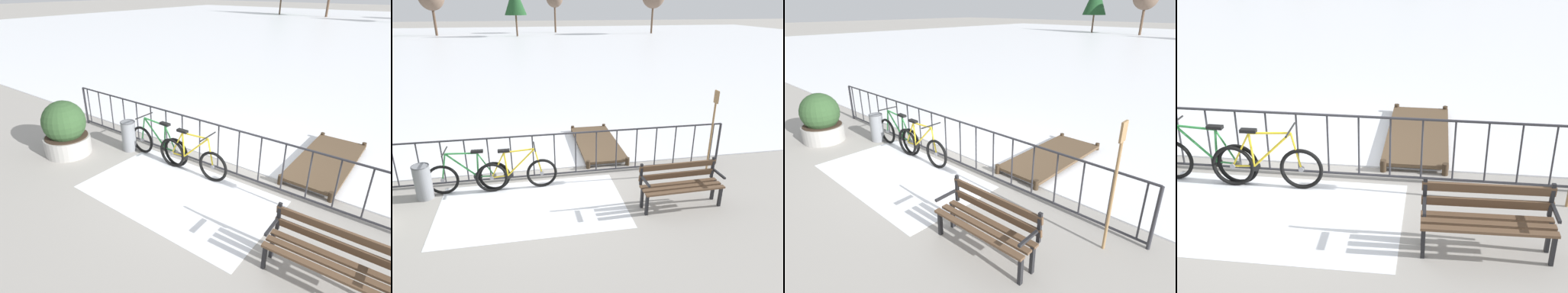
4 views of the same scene
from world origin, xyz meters
The scene contains 11 objects.
ground_plane centered at (0.00, 0.00, 0.00)m, with size 160.00×160.00×0.00m, color #9E9991.
frozen_pond centered at (0.00, 28.40, 0.01)m, with size 80.00×56.00×0.03m, color white.
snow_patch centered at (-0.10, -1.20, 0.00)m, with size 3.64×2.13×0.01m, color white.
railing_fence centered at (0.00, 0.00, 0.56)m, with size 9.06×0.06×1.07m.
bicycle_near_railing centered at (-1.36, -0.37, 0.37)m, with size 1.71×0.52×0.97m.
bicycle_second centered at (-0.37, -0.43, 0.37)m, with size 1.71×0.52×0.97m.
park_bench centered at (2.77, -1.63, 0.51)m, with size 1.61×0.52×0.89m.
trash_bin centered at (-2.25, -0.45, 0.37)m, with size 0.35×0.35×0.73m.
oar_upright centered at (4.02, -0.44, 1.14)m, with size 0.04×0.16×1.98m.
wooden_dock centered at (1.80, 1.61, 0.12)m, with size 1.10×2.72×0.20m.
tree_centre centered at (-0.43, 37.95, 4.13)m, with size 2.60×2.60×5.84m.
Camera 2 is at (-0.10, -7.21, 3.72)m, focal length 31.97 mm.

